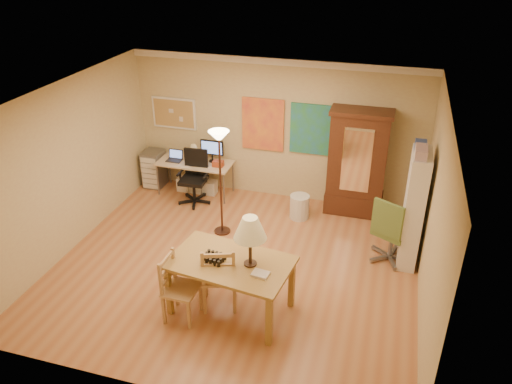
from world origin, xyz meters
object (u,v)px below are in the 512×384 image
(armoire, at_px, (356,170))
(bookshelf, at_px, (413,209))
(office_chair_black, at_px, (195,189))
(office_chair_green, at_px, (390,244))
(dining_table, at_px, (237,253))
(computer_desk, at_px, (197,174))

(armoire, bearing_deg, bookshelf, -52.78)
(office_chair_black, relative_size, office_chair_green, 0.92)
(dining_table, height_order, computer_desk, dining_table)
(office_chair_black, xyz_separation_m, armoire, (2.97, 0.47, 0.58))
(dining_table, distance_m, computer_desk, 3.66)
(office_chair_black, height_order, armoire, armoire)
(dining_table, distance_m, office_chair_green, 2.71)
(computer_desk, xyz_separation_m, office_chair_black, (0.09, -0.38, -0.13))
(computer_desk, height_order, armoire, armoire)
(armoire, bearing_deg, office_chair_green, -62.90)
(computer_desk, bearing_deg, bookshelf, -16.71)
(computer_desk, height_order, office_chair_black, computer_desk)
(armoire, relative_size, bookshelf, 1.07)
(bookshelf, bearing_deg, office_chair_green, -158.88)
(computer_desk, relative_size, armoire, 0.74)
(office_chair_green, relative_size, bookshelf, 0.61)
(bookshelf, bearing_deg, office_chair_black, 168.12)
(dining_table, relative_size, bookshelf, 0.93)
(dining_table, relative_size, office_chair_green, 1.54)
(dining_table, relative_size, computer_desk, 1.18)
(office_chair_black, distance_m, armoire, 3.06)
(office_chair_black, bearing_deg, office_chair_green, -14.24)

